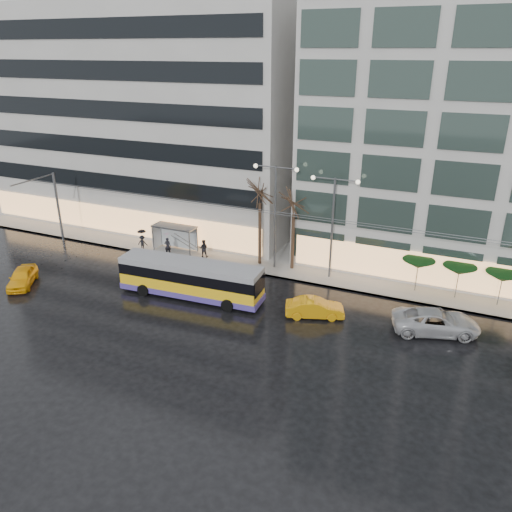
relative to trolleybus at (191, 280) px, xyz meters
The scene contains 21 objects.
ground 3.99m from the trolleybus, 58.26° to the right, with size 140.00×140.00×0.00m, color black.
sidewalk 11.61m from the trolleybus, 69.92° to the left, with size 80.00×10.00×0.15m, color gray.
kerb 7.22m from the trolleybus, 56.05° to the left, with size 80.00×0.10×0.15m, color slate.
building_left 23.28m from the trolleybus, 131.57° to the left, with size 34.00×14.00×22.00m, color #A3A19C.
building_right 28.56m from the trolleybus, 37.06° to the left, with size 32.00×14.00×25.00m, color #A3A19C.
trolleybus is the anchor object (origin of this frame).
catenary 6.28m from the trolleybus, 58.17° to the left, with size 42.24×5.12×7.00m.
bus_shelter 9.90m from the trolleybus, 130.51° to the left, with size 4.20×1.60×2.51m.
street_lamp_near 9.73m from the trolleybus, 62.57° to the left, with size 3.96×0.36×9.03m.
street_lamp_far 12.52m from the trolleybus, 40.42° to the left, with size 3.96×0.36×8.53m.
tree_a 9.97m from the trolleybus, 72.56° to the left, with size 3.20×3.20×8.40m.
tree_b 10.91m from the trolleybus, 55.79° to the left, with size 3.20×3.20×7.70m.
parasol_a 17.81m from the trolleybus, 26.14° to the left, with size 2.50×2.50×2.65m.
parasol_b 20.54m from the trolleybus, 22.44° to the left, with size 2.50×2.50×2.65m.
parasol_c 23.34m from the trolleybus, 19.63° to the left, with size 2.50×2.50×2.65m.
taxi_a 14.25m from the trolleybus, 164.60° to the right, with size 1.71×4.24×1.44m, color #FFB20D.
taxi_b 9.86m from the trolleybus, ahead, with size 1.47×4.22×1.39m, color orange.
sedan_silver 18.14m from the trolleybus, ahead, with size 2.68×5.81×1.61m, color #ABABAF.
pedestrian_a 8.82m from the trolleybus, 134.62° to the left, with size 1.19×1.20×2.19m.
pedestrian_b 7.74m from the trolleybus, 111.95° to the left, with size 0.97×0.85×1.67m.
pedestrian_c 10.94m from the trolleybus, 145.28° to the left, with size 1.05×0.94×2.11m.
Camera 1 is at (16.70, -26.76, 18.04)m, focal length 35.00 mm.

